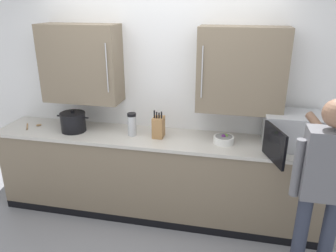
% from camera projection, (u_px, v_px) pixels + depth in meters
% --- Properties ---
extents(back_wall_tiled, '(4.27, 0.44, 2.84)m').
position_uv_depth(back_wall_tiled, '(161.00, 81.00, 3.55)').
color(back_wall_tiled, white).
rests_on(back_wall_tiled, ground_plane).
extents(counter_unit, '(3.53, 0.60, 0.95)m').
position_uv_depth(counter_unit, '(156.00, 176.00, 3.65)').
color(counter_unit, '#756651').
rests_on(counter_unit, ground_plane).
extents(microwave_oven, '(0.58, 0.79, 0.34)m').
position_uv_depth(microwave_oven, '(291.00, 131.00, 3.18)').
color(microwave_oven, '#B7BABF').
rests_on(microwave_oven, counter_unit).
extents(thermos_flask, '(0.09, 0.09, 0.25)m').
position_uv_depth(thermos_flask, '(132.00, 124.00, 3.48)').
color(thermos_flask, '#B7BABF').
rests_on(thermos_flask, counter_unit).
extents(stock_pot, '(0.37, 0.27, 0.24)m').
position_uv_depth(stock_pot, '(73.00, 122.00, 3.60)').
color(stock_pot, black).
rests_on(stock_pot, counter_unit).
extents(fruit_bowl, '(0.21, 0.21, 0.09)m').
position_uv_depth(fruit_bowl, '(224.00, 139.00, 3.32)').
color(fruit_bowl, white).
rests_on(fruit_bowl, counter_unit).
extents(knife_block, '(0.11, 0.15, 0.30)m').
position_uv_depth(knife_block, '(159.00, 127.00, 3.44)').
color(knife_block, '#A37547').
rests_on(knife_block, counter_unit).
extents(wooden_spoon, '(0.20, 0.19, 0.02)m').
position_uv_depth(wooden_spoon, '(34.00, 126.00, 3.76)').
color(wooden_spoon, '#A37547').
rests_on(wooden_spoon, counter_unit).
extents(person_figure, '(0.44, 0.63, 1.67)m').
position_uv_depth(person_figure, '(322.00, 185.00, 2.45)').
color(person_figure, '#282D3D').
rests_on(person_figure, ground_plane).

